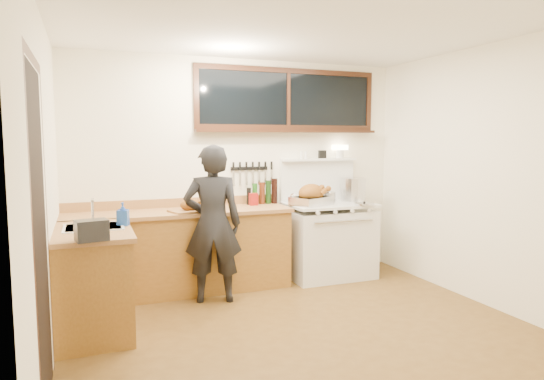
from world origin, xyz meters
name	(u,v)px	position (x,y,z in m)	size (l,w,h in m)	color
ground_plane	(301,330)	(0.00, 0.00, -0.01)	(4.00, 3.50, 0.02)	brown
room_shell	(303,141)	(0.00, 0.00, 1.65)	(4.10, 3.60, 2.65)	white
counter_back	(180,251)	(-0.80, 1.45, 0.45)	(2.44, 0.64, 1.00)	brown
counter_left	(93,280)	(-1.70, 0.62, 0.45)	(0.64, 1.09, 0.90)	brown
sink_unit	(94,233)	(-1.68, 0.70, 0.85)	(0.50, 0.45, 0.37)	white
vintage_stove	(328,238)	(1.00, 1.41, 0.47)	(1.02, 0.74, 1.60)	white
back_window	(289,106)	(0.60, 1.72, 2.06)	(2.32, 0.13, 0.77)	black
left_doorway	(41,236)	(-1.99, -0.55, 1.09)	(0.02, 1.04, 2.17)	black
knife_strip	(251,169)	(0.12, 1.73, 1.31)	(0.52, 0.03, 0.28)	black
man	(213,224)	(-0.53, 1.02, 0.81)	(0.67, 0.52, 1.62)	black
soap_bottle	(123,214)	(-1.43, 0.71, 1.01)	(0.12, 0.12, 0.21)	#234FB0
toaster	(92,230)	(-1.70, 0.12, 0.98)	(0.26, 0.20, 0.16)	black
cutting_board	(191,207)	(-0.70, 1.32, 0.95)	(0.47, 0.40, 0.14)	#A47241
roast_turkey	(312,196)	(0.73, 1.33, 1.00)	(0.53, 0.47, 0.25)	silver
stockpot	(353,189)	(1.39, 1.50, 1.04)	(0.41, 0.41, 0.29)	silver
saucepan	(329,197)	(1.05, 1.50, 0.96)	(0.20, 0.30, 0.13)	silver
pot_lid	(364,204)	(1.31, 1.11, 0.91)	(0.28, 0.28, 0.04)	silver
coffee_tin	(254,199)	(0.09, 1.56, 0.97)	(0.10, 0.08, 0.14)	maroon
pitcher	(218,198)	(-0.31, 1.68, 0.99)	(0.13, 0.13, 0.19)	white
bottle_cluster	(264,193)	(0.25, 1.63, 1.03)	(0.39, 0.07, 0.30)	black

